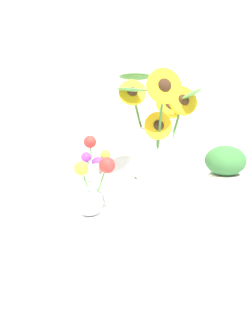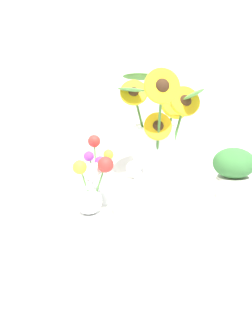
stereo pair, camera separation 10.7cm
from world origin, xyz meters
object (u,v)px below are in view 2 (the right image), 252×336
object	(u,v)px
potted_plant	(233,171)
mason_jar_sunflowers	(156,153)
vase_small_center	(129,194)
serving_tray	(126,213)
vase_bulb_right	(91,189)
vase_small_back	(100,174)

from	to	relation	value
potted_plant	mason_jar_sunflowers	bearing A→B (deg)	-164.50
mason_jar_sunflowers	vase_small_center	distance (m)	0.15
mason_jar_sunflowers	potted_plant	size ratio (longest dim) A/B	2.40
mason_jar_sunflowers	serving_tray	bearing A→B (deg)	-166.43
vase_small_center	vase_bulb_right	xyz separation A→B (m)	(-0.10, 0.04, 0.01)
vase_small_center	serving_tray	bearing A→B (deg)	89.97
potted_plant	serving_tray	bearing A→B (deg)	-164.97
serving_tray	mason_jar_sunflowers	distance (m)	0.19
vase_small_center	vase_small_back	size ratio (longest dim) A/B	0.81
vase_small_back	potted_plant	xyz separation A→B (m)	(0.43, 0.01, -0.01)
serving_tray	potted_plant	distance (m)	0.38
vase_small_center	potted_plant	size ratio (longest dim) A/B	0.97
vase_bulb_right	vase_small_back	distance (m)	0.10
mason_jar_sunflowers	vase_small_back	bearing A→B (deg)	157.07
serving_tray	vase_small_center	distance (m)	0.09
mason_jar_sunflowers	potted_plant	bearing A→B (deg)	15.50
potted_plant	vase_small_back	bearing A→B (deg)	-178.46
serving_tray	vase_small_back	distance (m)	0.14
vase_bulb_right	mason_jar_sunflowers	bearing A→B (deg)	9.76
serving_tray	vase_bulb_right	distance (m)	0.13
vase_small_center	vase_small_back	distance (m)	0.15
vase_small_center	vase_small_back	xyz separation A→B (m)	(-0.06, 0.14, 0.02)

